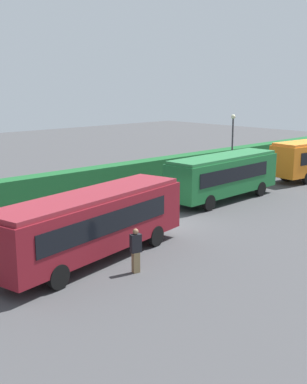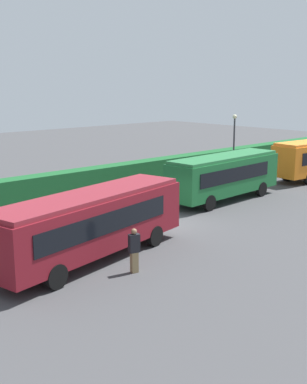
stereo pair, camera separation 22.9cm
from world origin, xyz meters
name	(u,v)px [view 1 (the left image)]	position (x,y,z in m)	size (l,w,h in m)	color
ground_plane	(164,224)	(0.00, 0.00, 0.00)	(107.83, 107.83, 0.00)	#424244
bus_maroon	(92,222)	(-6.27, -1.91, 1.76)	(10.60, 4.42, 3.03)	maroon
bus_green	(223,174)	(6.90, 1.48, 1.75)	(9.42, 2.74, 3.02)	#19602D
person_right	(136,249)	(-5.88, -4.34, 1.00)	(0.50, 0.37, 1.89)	olive
person_far	(173,186)	(4.36, 3.65, 1.02)	(0.45, 0.37, 1.90)	maroon
hedge_row	(66,184)	(0.00, 9.73, 0.85)	(65.92, 1.39, 1.70)	#1A5729
traffic_cone	(59,211)	(-3.30, 5.43, 0.30)	(0.36, 0.36, 0.60)	orange
lamppost	(233,137)	(14.31, 6.61, 3.24)	(0.36, 0.36, 5.13)	#38383D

